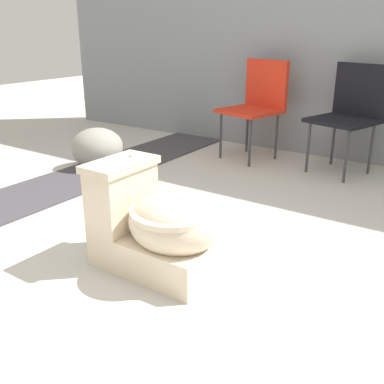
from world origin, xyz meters
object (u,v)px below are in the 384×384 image
object	(u,v)px
toilet	(157,226)
folding_chair_middle	(351,107)
folding_chair_left	(258,99)
boulder_near	(98,148)

from	to	relation	value
toilet	folding_chair_middle	bearing A→B (deg)	82.88
folding_chair_left	boulder_near	world-z (taller)	folding_chair_left
toilet	folding_chair_left	size ratio (longest dim) A/B	0.76
folding_chair_middle	folding_chair_left	bearing A→B (deg)	-71.47
toilet	folding_chair_left	world-z (taller)	folding_chair_left
toilet	boulder_near	xyz separation A→B (m)	(-1.43, 1.02, -0.06)
toilet	boulder_near	world-z (taller)	toilet
toilet	folding_chair_left	distance (m)	2.13
folding_chair_middle	boulder_near	xyz separation A→B (m)	(-1.71, -1.06, -0.35)
folding_chair_left	boulder_near	bearing A→B (deg)	-27.32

